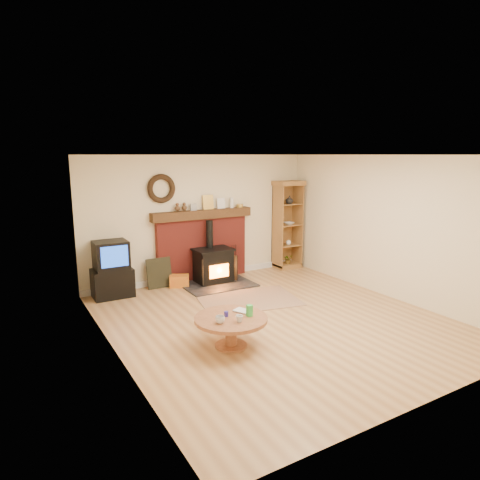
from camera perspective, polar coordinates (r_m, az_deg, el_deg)
ground at (r=7.00m, az=4.65°, el=-10.54°), size 5.50×5.50×0.00m
room_shell at (r=6.62m, az=4.29°, el=3.61°), size 5.02×5.52×2.61m
chimney_breast at (r=8.99m, az=-5.03°, el=-0.26°), size 2.20×0.22×1.78m
wood_stove at (r=8.78m, az=-3.50°, el=-3.56°), size 1.40×1.00×1.28m
area_rug at (r=7.86m, az=1.15°, el=-7.96°), size 1.96×1.54×0.01m
tv_unit at (r=8.25m, az=-16.72°, el=-3.89°), size 0.73×0.52×1.06m
curio_cabinet at (r=9.93m, az=6.27°, el=2.03°), size 0.65×0.47×2.02m
firelog_box at (r=8.67m, az=-8.09°, el=-5.43°), size 0.44×0.37×0.24m
leaning_painting at (r=8.63m, az=-10.72°, el=-4.34°), size 0.50×0.13×0.60m
fire_tools at (r=9.30m, az=-0.81°, el=-4.06°), size 0.16×0.16×0.70m
coffee_table at (r=5.94m, az=-1.20°, el=-10.98°), size 1.01×1.01×0.59m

